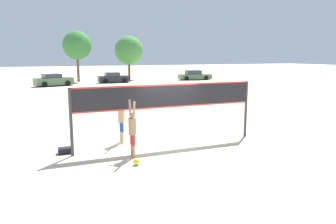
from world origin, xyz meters
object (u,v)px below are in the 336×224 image
Objects in this scene: player_spiker at (132,128)px; volleyball at (136,162)px; volleyball_net at (168,102)px; parked_car_mid at (113,78)px; parked_car_far at (53,80)px; player_blocker at (121,116)px; parked_car_near at (194,76)px; tree_right_cluster at (129,50)px; gear_bag at (66,150)px; tree_left_cluster at (77,46)px.

volleyball is (-0.14, -0.87, -0.95)m from player_spiker.
volleyball_net is 3.14m from volleyball.
parked_car_far is (-7.65, -1.94, 0.04)m from parked_car_mid.
parked_car_far is at bearing -178.32° from player_blocker.
tree_right_cluster is (-8.50, 4.76, 3.66)m from parked_car_near.
player_spiker reaches higher than gear_bag.
gear_bag is at bearing 57.02° from player_spiker.
volleyball_net is 3.73× the size of player_spiker.
tree_right_cluster is at bearing 70.17° from gear_bag.
tree_left_cluster is at bearing 145.04° from parked_car_mid.
tree_right_cluster is (11.27, 6.93, 3.63)m from parked_car_far.
parked_car_near is at bearing -29.27° from tree_right_cluster.
volleyball is 30.80m from parked_car_far.
parked_car_far is at bearing -125.24° from tree_left_cluster.
parked_car_mid is 0.61× the size of tree_left_cluster.
player_blocker is 27.88m from parked_car_far.
parked_car_near reaches higher than parked_car_mid.
volleyball_net reaches higher than player_blocker.
player_blocker is at bearing -101.98° from parked_car_far.
player_blocker is at bearing -106.73° from tree_right_cluster.
player_blocker reaches higher than player_spiker.
volleyball is at bearing -105.90° from tree_right_cluster.
parked_car_far is (-19.77, -2.16, 0.03)m from parked_car_near.
volleyball is 38.16m from parked_car_near.
parked_car_far reaches higher than parked_car_near.
volleyball is 0.03× the size of tree_left_cluster.
parked_car_mid is at bearing 0.59° from parked_car_far.
volleyball_net is at bearing 43.91° from volleyball.
player_blocker reaches higher than gear_bag.
tree_right_cluster reaches higher than gear_bag.
player_spiker is at bearing -32.98° from gear_bag.
gear_bag is at bearing -109.83° from tree_right_cluster.
parked_car_near is (21.28, 30.67, 0.52)m from gear_bag.
player_blocker reaches higher than volleyball.
parked_car_mid reaches higher than volleyball.
volleyball is 33.50m from parked_car_mid.
parked_car_mid is (-12.12, -0.22, -0.01)m from parked_car_near.
player_spiker is at bearing -100.00° from parked_car_mid.
player_spiker is 35.29m from tree_left_cluster.
player_spiker is 29.93m from parked_car_far.
volleyball is 3.05m from gear_bag.
gear_bag is (-2.17, 1.41, -0.96)m from player_spiker.
parked_car_mid is at bearing -12.36° from player_spiker.
tree_left_cluster is at bearing 179.68° from parked_car_near.
tree_left_cluster is (5.07, 33.56, 4.75)m from gear_bag.
player_spiker is 8.84× the size of volleyball.
player_blocker is at bearing 15.56° from gear_bag.
parked_car_mid is 7.89m from parked_car_far.
volleyball_net is 2.15m from player_spiker.
player_spiker is 0.96× the size of player_blocker.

